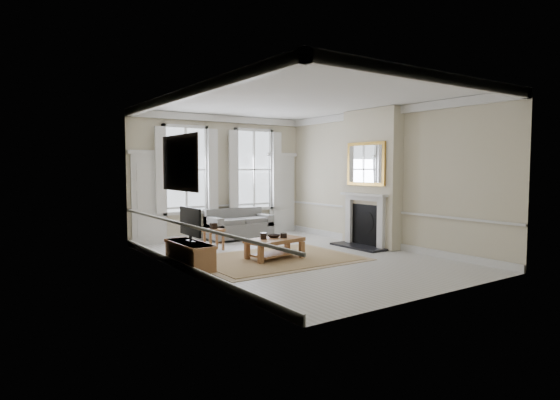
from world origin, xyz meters
TOP-DOWN VIEW (x-y plane):
  - floor at (0.00, 0.00)m, footprint 7.20×7.20m
  - ceiling at (0.00, 0.00)m, footprint 7.20×7.20m
  - back_wall at (0.00, 3.60)m, footprint 5.20×0.00m
  - left_wall at (-2.60, 0.00)m, footprint 0.00×7.20m
  - right_wall at (2.60, 0.00)m, footprint 0.00×7.20m
  - window_left at (-1.05, 3.55)m, footprint 1.26×0.20m
  - window_right at (1.05, 3.55)m, footprint 1.26×0.20m
  - door_left at (-2.05, 3.56)m, footprint 0.90×0.08m
  - door_right at (2.05, 3.56)m, footprint 0.90×0.08m
  - painting at (-2.56, 0.30)m, footprint 0.05×1.66m
  - chimney_breast at (2.43, 0.20)m, footprint 0.35×1.70m
  - hearth at (2.00, 0.20)m, footprint 0.55×1.50m
  - fireplace at (2.20, 0.20)m, footprint 0.21×1.45m
  - mirror at (2.21, 0.20)m, footprint 0.06×1.26m
  - sofa at (0.27, 3.11)m, footprint 1.75×0.85m
  - side_table at (-1.06, 1.93)m, footprint 0.52×0.52m
  - rug at (-0.50, 0.16)m, footprint 3.50×2.60m
  - coffee_table at (-0.50, 0.16)m, footprint 1.32×0.92m
  - ceramic_pot_a at (-0.75, 0.21)m, footprint 0.13×0.13m
  - ceramic_pot_b at (-0.30, 0.11)m, footprint 0.14×0.14m
  - bowl at (-0.45, 0.26)m, footprint 0.35×0.35m
  - tv_stand at (-2.34, 0.40)m, footprint 0.45×1.41m
  - tv at (-2.32, 0.40)m, footprint 0.08×0.90m

SIDE VIEW (x-z plane):
  - floor at x=0.00m, z-range 0.00..0.00m
  - rug at x=-0.50m, z-range 0.00..0.02m
  - hearth at x=2.00m, z-range 0.00..0.05m
  - tv_stand at x=-2.34m, z-range 0.00..0.50m
  - sofa at x=0.27m, z-range -0.07..0.77m
  - coffee_table at x=-0.50m, z-range 0.15..0.60m
  - side_table at x=-1.06m, z-range 0.14..0.65m
  - bowl at x=-0.45m, z-range 0.45..0.52m
  - ceramic_pot_b at x=-0.30m, z-range 0.45..0.55m
  - ceramic_pot_a at x=-0.75m, z-range 0.45..0.59m
  - fireplace at x=2.20m, z-range 0.07..1.40m
  - tv at x=-2.32m, z-range 0.56..1.24m
  - door_left at x=-2.05m, z-range 0.00..2.30m
  - door_right at x=2.05m, z-range 0.00..2.30m
  - back_wall at x=0.00m, z-range -0.90..4.30m
  - left_wall at x=-2.60m, z-range -1.90..5.30m
  - right_wall at x=2.60m, z-range -1.90..5.30m
  - chimney_breast at x=2.43m, z-range 0.01..3.39m
  - window_left at x=-1.05m, z-range 0.80..3.00m
  - window_right at x=1.05m, z-range 0.80..3.00m
  - painting at x=-2.56m, z-range 1.52..2.58m
  - mirror at x=2.21m, z-range 1.52..2.58m
  - ceiling at x=0.00m, z-range 3.40..3.40m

